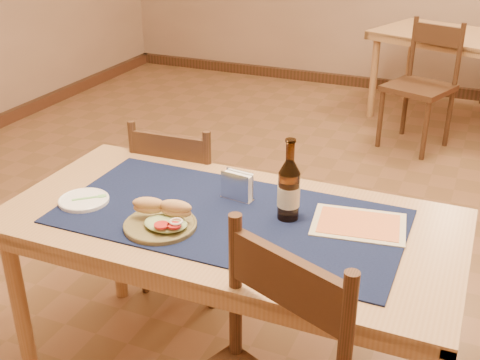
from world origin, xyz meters
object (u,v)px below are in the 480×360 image
at_px(main_table, 229,237).
at_px(napkin_holder, 237,187).
at_px(chair_main_far, 187,202).
at_px(back_table, 477,47).
at_px(sandwich_plate, 162,220).
at_px(beer_bottle, 289,190).

bearing_deg(main_table, napkin_holder, 100.27).
xyz_separation_m(chair_main_far, napkin_holder, (0.43, -0.40, 0.34)).
bearing_deg(main_table, back_table, 79.75).
bearing_deg(sandwich_plate, back_table, 77.55).
distance_m(back_table, beer_bottle, 3.43).
relative_size(chair_main_far, sandwich_plate, 3.59).
relative_size(back_table, chair_main_far, 1.98).
height_order(main_table, chair_main_far, chair_main_far).
xyz_separation_m(chair_main_far, beer_bottle, (0.65, -0.46, 0.40)).
bearing_deg(napkin_holder, chair_main_far, 137.26).
distance_m(back_table, sandwich_plate, 3.71).
xyz_separation_m(beer_bottle, napkin_holder, (-0.22, 0.06, -0.06)).
xyz_separation_m(back_table, napkin_holder, (-0.65, -3.33, 0.14)).
distance_m(chair_main_far, beer_bottle, 0.89).
height_order(sandwich_plate, napkin_holder, napkin_holder).
bearing_deg(main_table, chair_main_far, 130.77).
xyz_separation_m(main_table, sandwich_plate, (-0.17, -0.16, 0.11)).
bearing_deg(back_table, napkin_holder, -101.03).
xyz_separation_m(sandwich_plate, beer_bottle, (0.37, 0.23, 0.08)).
relative_size(chair_main_far, napkin_holder, 7.02).
bearing_deg(back_table, chair_main_far, -110.23).
distance_m(chair_main_far, napkin_holder, 0.68).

